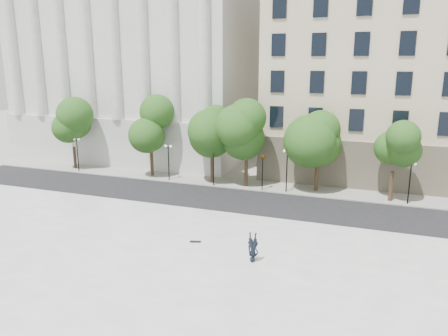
{
  "coord_description": "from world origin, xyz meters",
  "views": [
    {
      "loc": [
        14.2,
        -18.6,
        12.79
      ],
      "look_at": [
        3.93,
        10.0,
        5.29
      ],
      "focal_mm": 35.0,
      "sensor_mm": 36.0,
      "label": 1
    }
  ],
  "objects": [
    {
      "name": "street_trees",
      "position": [
        -1.62,
        23.6,
        5.42
      ],
      "size": [
        39.59,
        4.89,
        7.86
      ],
      "color": "#382619",
      "rests_on": "ground"
    },
    {
      "name": "traffic_light_east",
      "position": [
        3.58,
        22.3,
        3.72
      ],
      "size": [
        0.7,
        1.84,
        4.22
      ],
      "color": "black",
      "rests_on": "ground"
    },
    {
      "name": "person_lying",
      "position": [
        7.36,
        5.84,
        0.71
      ],
      "size": [
        0.7,
        1.94,
        0.53
      ],
      "primitive_type": "imported",
      "rotation": [
        -1.54,
        0.0,
        -0.0
      ],
      "color": "black",
      "rests_on": "plaza"
    },
    {
      "name": "traffic_light_west",
      "position": [
        -1.65,
        22.3,
        3.77
      ],
      "size": [
        1.18,
        1.92,
        4.28
      ],
      "color": "black",
      "rests_on": "ground"
    },
    {
      "name": "lamp_posts",
      "position": [
        -0.61,
        22.6,
        2.85
      ],
      "size": [
        36.87,
        0.28,
        4.36
      ],
      "color": "black",
      "rests_on": "ground"
    },
    {
      "name": "ground",
      "position": [
        0.0,
        0.0,
        0.0
      ],
      "size": [
        160.0,
        160.0,
        0.0
      ],
      "primitive_type": "plane",
      "color": "#A7A59E",
      "rests_on": "ground"
    },
    {
      "name": "street",
      "position": [
        0.0,
        18.0,
        0.01
      ],
      "size": [
        60.0,
        8.0,
        0.02
      ],
      "primitive_type": "cube",
      "color": "black",
      "rests_on": "ground"
    },
    {
      "name": "plaza",
      "position": [
        0.0,
        3.0,
        0.23
      ],
      "size": [
        44.0,
        22.0,
        0.45
      ],
      "primitive_type": "cube",
      "color": "white",
      "rests_on": "ground"
    },
    {
      "name": "building_east",
      "position": [
        20.0,
        38.91,
        11.14
      ],
      "size": [
        36.0,
        26.15,
        23.0
      ],
      "color": "beige",
      "rests_on": "ground"
    },
    {
      "name": "building_west",
      "position": [
        -17.0,
        38.57,
        12.89
      ],
      "size": [
        31.5,
        27.65,
        25.6
      ],
      "color": "silver",
      "rests_on": "ground"
    },
    {
      "name": "skateboard",
      "position": [
        2.74,
        7.4,
        0.49
      ],
      "size": [
        0.79,
        0.39,
        0.08
      ],
      "primitive_type": "cube",
      "rotation": [
        0.0,
        0.0,
        0.26
      ],
      "color": "black",
      "rests_on": "plaza"
    },
    {
      "name": "far_sidewalk",
      "position": [
        0.0,
        24.0,
        0.06
      ],
      "size": [
        60.0,
        4.0,
        0.12
      ],
      "primitive_type": "cube",
      "color": "#A09E94",
      "rests_on": "ground"
    }
  ]
}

